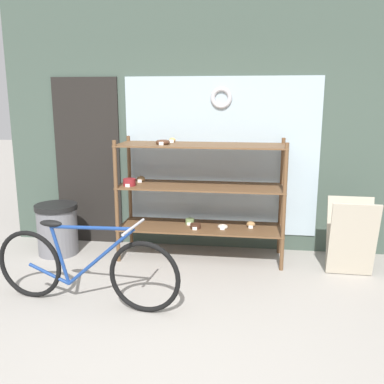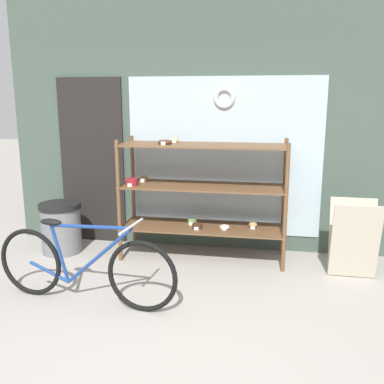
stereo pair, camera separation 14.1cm
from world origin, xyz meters
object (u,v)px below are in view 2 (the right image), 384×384
at_px(display_case, 201,189).
at_px(bicycle, 83,266).
at_px(sandwich_board, 354,239).
at_px(trash_bin, 61,226).

height_order(display_case, bicycle, display_case).
bearing_deg(sandwich_board, bicycle, -156.44).
bearing_deg(display_case, bicycle, -123.32).
height_order(bicycle, trash_bin, bicycle).
xyz_separation_m(display_case, trash_bin, (-1.70, -0.12, -0.49)).
bearing_deg(sandwich_board, trash_bin, 178.42).
relative_size(display_case, bicycle, 1.06).
height_order(display_case, sandwich_board, display_case).
relative_size(bicycle, sandwich_board, 2.20).
xyz_separation_m(sandwich_board, trash_bin, (-3.36, 0.16, -0.08)).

